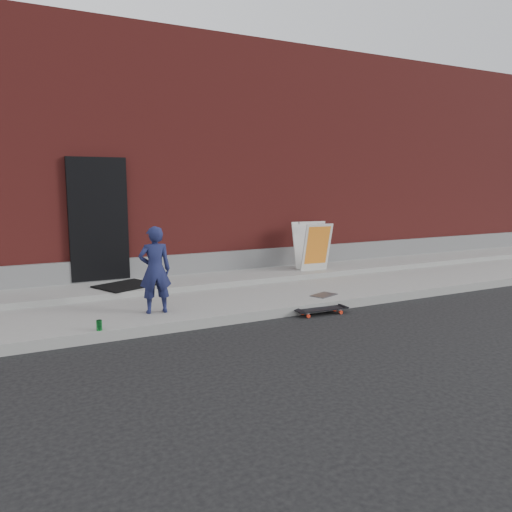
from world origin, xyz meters
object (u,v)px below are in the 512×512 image
skateboard (322,310)px  soda_can (99,325)px  pizza_sign (312,246)px  child (155,270)px

skateboard → soda_can: (-3.37, 0.20, 0.14)m
pizza_sign → soda_can: (-4.72, -2.16, -0.54)m
child → pizza_sign: child is taller
pizza_sign → child: bearing=-157.1°
child → skateboard: child is taller
soda_can → pizza_sign: bearing=24.6°
skateboard → child: bearing=163.0°
child → soda_can: size_ratio=9.38×
skateboard → soda_can: soda_can is taller
skateboard → soda_can: bearing=176.7°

